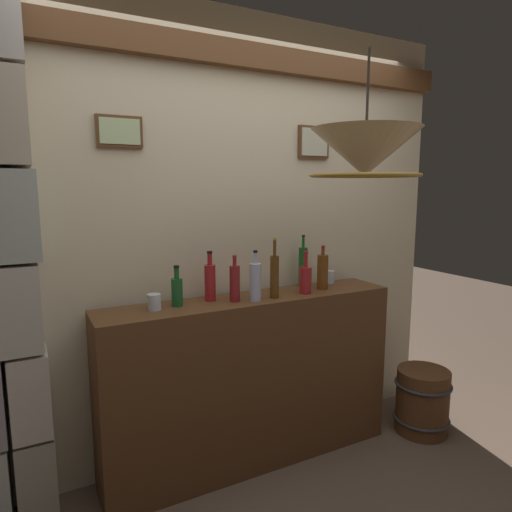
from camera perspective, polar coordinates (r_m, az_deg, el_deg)
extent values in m
cube|color=beige|center=(2.75, -2.89, 2.14)|extent=(3.02, 0.08, 2.64)
cube|color=brown|center=(2.77, -2.51, 24.23)|extent=(3.02, 0.10, 0.14)
cube|color=brown|center=(2.49, -17.01, 14.92)|extent=(0.23, 0.03, 0.16)
cube|color=beige|center=(2.47, -16.94, 14.96)|extent=(0.20, 0.01, 0.13)
cube|color=brown|center=(2.97, 7.30, 14.17)|extent=(0.22, 0.03, 0.20)
cube|color=beige|center=(2.96, 7.48, 14.19)|extent=(0.19, 0.01, 0.17)
cube|color=#9E9585|center=(2.75, -26.17, -23.39)|extent=(0.18, 0.28, 0.41)
cube|color=beige|center=(2.55, -26.85, -15.10)|extent=(0.18, 0.28, 0.41)
cube|color=#AAB0A5|center=(2.35, -28.32, 4.60)|extent=(0.19, 0.28, 0.41)
cube|color=brown|center=(2.75, -0.51, -15.58)|extent=(1.77, 0.33, 1.01)
cylinder|color=#A31E21|center=(2.51, -5.87, -3.42)|extent=(0.06, 0.06, 0.20)
cylinder|color=#A31E21|center=(2.48, -5.92, -0.39)|extent=(0.03, 0.03, 0.07)
cylinder|color=black|center=(2.48, -5.93, 0.49)|extent=(0.03, 0.03, 0.01)
cylinder|color=maroon|center=(2.49, -2.72, -3.54)|extent=(0.06, 0.06, 0.20)
cylinder|color=maroon|center=(2.46, -2.74, -0.73)|extent=(0.02, 0.02, 0.05)
cylinder|color=maroon|center=(2.46, -2.75, -0.05)|extent=(0.02, 0.02, 0.01)
cylinder|color=#195826|center=(2.43, -10.02, -4.57)|extent=(0.06, 0.06, 0.15)
cylinder|color=#195826|center=(2.41, -10.08, -2.16)|extent=(0.03, 0.03, 0.06)
cylinder|color=black|center=(2.40, -10.11, -1.34)|extent=(0.03, 0.03, 0.01)
cylinder|color=brown|center=(2.81, 8.47, -2.03)|extent=(0.07, 0.07, 0.22)
cylinder|color=brown|center=(2.79, 8.53, 0.61)|extent=(0.02, 0.02, 0.05)
cylinder|color=maroon|center=(2.78, 8.55, 1.20)|extent=(0.02, 0.02, 0.01)
cylinder|color=#A52123|center=(2.69, 6.30, -3.10)|extent=(0.07, 0.07, 0.16)
cylinder|color=#A52123|center=(2.66, 6.35, -0.54)|extent=(0.02, 0.02, 0.08)
cylinder|color=maroon|center=(2.66, 6.37, 0.49)|extent=(0.03, 0.03, 0.01)
cylinder|color=#5A3812|center=(2.56, 2.36, -2.68)|extent=(0.05, 0.05, 0.24)
cylinder|color=#5A3812|center=(2.53, 2.39, 1.03)|extent=(0.02, 0.02, 0.09)
cylinder|color=#B7932D|center=(2.52, 2.39, 2.17)|extent=(0.02, 0.02, 0.01)
cylinder|color=#175720|center=(2.87, 5.99, -1.41)|extent=(0.06, 0.06, 0.25)
cylinder|color=#175720|center=(2.85, 6.04, 1.74)|extent=(0.02, 0.02, 0.07)
cylinder|color=black|center=(2.84, 6.05, 2.56)|extent=(0.02, 0.02, 0.01)
cylinder|color=silver|center=(2.49, -0.08, -3.36)|extent=(0.07, 0.07, 0.21)
cylinder|color=silver|center=(2.47, -0.08, -0.27)|extent=(0.02, 0.02, 0.06)
cylinder|color=black|center=(2.46, -0.08, 0.59)|extent=(0.02, 0.02, 0.01)
cylinder|color=silver|center=(2.39, -12.83, -5.73)|extent=(0.07, 0.07, 0.08)
cylinder|color=silver|center=(3.01, 9.36, -2.64)|extent=(0.06, 0.06, 0.08)
cone|color=beige|center=(2.12, 13.77, 12.68)|extent=(0.49, 0.49, 0.21)
cylinder|color=black|center=(2.16, 14.06, 20.06)|extent=(0.01, 0.01, 0.34)
torus|color=#AD8433|center=(2.12, 13.67, 9.95)|extent=(0.50, 0.50, 0.02)
cylinder|color=brown|center=(3.36, 20.40, -16.89)|extent=(0.34, 0.34, 0.43)
torus|color=#333338|center=(3.31, 20.52, -14.99)|extent=(0.37, 0.37, 0.02)
torus|color=#333338|center=(3.41, 20.29, -18.73)|extent=(0.37, 0.37, 0.02)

